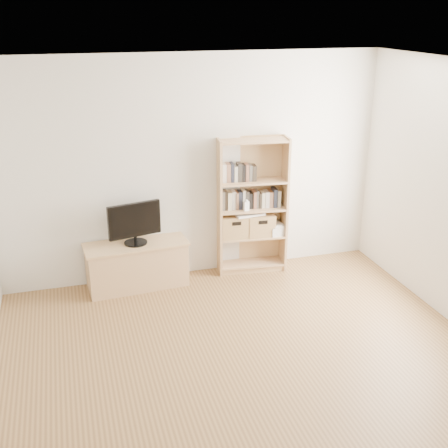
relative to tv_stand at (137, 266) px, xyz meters
name	(u,v)px	position (x,y,z in m)	size (l,w,h in m)	color
floor	(265,395)	(0.74, -2.29, -0.26)	(4.50, 5.00, 0.01)	brown
back_wall	(194,169)	(0.74, 0.21, 1.04)	(4.50, 0.02, 2.60)	silver
ceiling	(276,77)	(0.74, -2.29, 2.34)	(4.50, 5.00, 0.01)	white
tv_stand	(137,266)	(0.00, 0.00, 0.00)	(1.12, 0.42, 0.51)	#A68255
bookshelf	(252,206)	(1.41, 0.06, 0.57)	(0.82, 0.29, 1.65)	#A68255
television	(135,224)	(0.00, 0.00, 0.52)	(0.61, 0.05, 0.48)	black
books_row_mid	(252,199)	(1.41, 0.08, 0.65)	(0.79, 0.15, 0.21)	#56514A
books_row_upper	(237,172)	(1.23, 0.10, 0.99)	(0.40, 0.15, 0.21)	#56514A
baby_monitor	(246,206)	(1.31, -0.02, 0.61)	(0.06, 0.04, 0.11)	white
basket_left	(234,226)	(1.19, 0.08, 0.34)	(0.33, 0.27, 0.27)	#9A6F45
basket_right	(260,224)	(1.51, 0.05, 0.33)	(0.32, 0.27, 0.27)	#9A6F45
laptop	(248,213)	(1.36, 0.06, 0.49)	(0.35, 0.24, 0.03)	white
magazine_stack	(274,229)	(1.69, 0.03, 0.26)	(0.17, 0.25, 0.12)	beige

